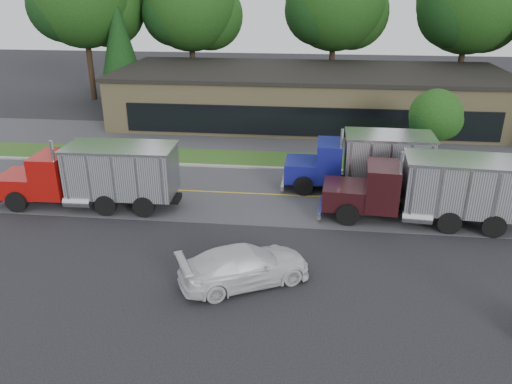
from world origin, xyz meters
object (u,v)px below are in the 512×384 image
at_px(dump_truck_blue, 367,161).
at_px(dump_truck_maroon, 434,188).
at_px(dump_truck_red, 98,174).
at_px(rally_car, 245,266).

distance_m(dump_truck_blue, dump_truck_maroon, 4.72).
height_order(dump_truck_red, dump_truck_blue, same).
distance_m(dump_truck_maroon, rally_car, 10.68).
bearing_deg(dump_truck_blue, dump_truck_maroon, 128.64).
relative_size(dump_truck_maroon, rally_car, 1.85).
height_order(dump_truck_blue, rally_car, dump_truck_blue).
bearing_deg(rally_car, dump_truck_maroon, -80.33).
bearing_deg(dump_truck_maroon, dump_truck_blue, -48.13).
bearing_deg(dump_truck_red, dump_truck_blue, -166.52).
bearing_deg(rally_car, dump_truck_blue, -56.35).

